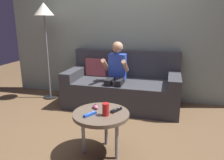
{
  "coord_description": "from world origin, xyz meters",
  "views": [
    {
      "loc": [
        0.77,
        -2.19,
        1.33
      ],
      "look_at": [
        0.08,
        0.4,
        0.6
      ],
      "focal_mm": 35.28,
      "sensor_mm": 36.0,
      "label": 1
    }
  ],
  "objects_px": {
    "coffee_table": "(101,117)",
    "nunchuk_pink": "(95,107)",
    "couch": "(122,87)",
    "game_remote_black_near_edge": "(116,110)",
    "game_remote_blue_far_corner": "(90,114)",
    "soda_can": "(106,109)",
    "person_seated_on_couch": "(116,72)",
    "floor_lamp": "(44,17)"
  },
  "relations": [
    {
      "from": "nunchuk_pink",
      "to": "soda_can",
      "type": "relative_size",
      "value": 0.78
    },
    {
      "from": "coffee_table",
      "to": "game_remote_blue_far_corner",
      "type": "height_order",
      "value": "game_remote_blue_far_corner"
    },
    {
      "from": "nunchuk_pink",
      "to": "soda_can",
      "type": "xyz_separation_m",
      "value": [
        0.15,
        -0.13,
        0.04
      ]
    },
    {
      "from": "nunchuk_pink",
      "to": "floor_lamp",
      "type": "relative_size",
      "value": 0.06
    },
    {
      "from": "coffee_table",
      "to": "nunchuk_pink",
      "type": "relative_size",
      "value": 5.89
    },
    {
      "from": "person_seated_on_couch",
      "to": "game_remote_black_near_edge",
      "type": "distance_m",
      "value": 1.15
    },
    {
      "from": "game_remote_black_near_edge",
      "to": "floor_lamp",
      "type": "relative_size",
      "value": 0.09
    },
    {
      "from": "couch",
      "to": "game_remote_black_near_edge",
      "type": "xyz_separation_m",
      "value": [
        0.22,
        -1.3,
        0.16
      ]
    },
    {
      "from": "coffee_table",
      "to": "soda_can",
      "type": "distance_m",
      "value": 0.13
    },
    {
      "from": "person_seated_on_couch",
      "to": "game_remote_blue_far_corner",
      "type": "relative_size",
      "value": 7.37
    },
    {
      "from": "coffee_table",
      "to": "floor_lamp",
      "type": "bearing_deg",
      "value": 135.3
    },
    {
      "from": "game_remote_black_near_edge",
      "to": "floor_lamp",
      "type": "bearing_deg",
      "value": 139.52
    },
    {
      "from": "couch",
      "to": "nunchuk_pink",
      "type": "relative_size",
      "value": 18.35
    },
    {
      "from": "game_remote_black_near_edge",
      "to": "soda_can",
      "type": "distance_m",
      "value": 0.15
    },
    {
      "from": "person_seated_on_couch",
      "to": "game_remote_blue_far_corner",
      "type": "height_order",
      "value": "person_seated_on_couch"
    },
    {
      "from": "couch",
      "to": "coffee_table",
      "type": "xyz_separation_m",
      "value": [
        0.09,
        -1.37,
        0.11
      ]
    },
    {
      "from": "game_remote_blue_far_corner",
      "to": "floor_lamp",
      "type": "xyz_separation_m",
      "value": [
        -1.3,
        1.46,
        0.92
      ]
    },
    {
      "from": "couch",
      "to": "soda_can",
      "type": "relative_size",
      "value": 14.33
    },
    {
      "from": "nunchuk_pink",
      "to": "couch",
      "type": "bearing_deg",
      "value": 89.96
    },
    {
      "from": "game_remote_black_near_edge",
      "to": "soda_can",
      "type": "relative_size",
      "value": 1.16
    },
    {
      "from": "couch",
      "to": "soda_can",
      "type": "height_order",
      "value": "couch"
    },
    {
      "from": "coffee_table",
      "to": "nunchuk_pink",
      "type": "height_order",
      "value": "nunchuk_pink"
    },
    {
      "from": "game_remote_black_near_edge",
      "to": "game_remote_blue_far_corner",
      "type": "xyz_separation_m",
      "value": [
        -0.22,
        -0.16,
        0.0
      ]
    },
    {
      "from": "couch",
      "to": "coffee_table",
      "type": "relative_size",
      "value": 3.11
    },
    {
      "from": "person_seated_on_couch",
      "to": "game_remote_blue_far_corner",
      "type": "bearing_deg",
      "value": -87.21
    },
    {
      "from": "couch",
      "to": "floor_lamp",
      "type": "height_order",
      "value": "floor_lamp"
    },
    {
      "from": "person_seated_on_couch",
      "to": "coffee_table",
      "type": "bearing_deg",
      "value": -83.07
    },
    {
      "from": "coffee_table",
      "to": "nunchuk_pink",
      "type": "xyz_separation_m",
      "value": [
        -0.09,
        0.08,
        0.07
      ]
    },
    {
      "from": "person_seated_on_couch",
      "to": "soda_can",
      "type": "height_order",
      "value": "person_seated_on_couch"
    },
    {
      "from": "coffee_table",
      "to": "game_remote_black_near_edge",
      "type": "height_order",
      "value": "game_remote_black_near_edge"
    },
    {
      "from": "coffee_table",
      "to": "game_remote_blue_far_corner",
      "type": "relative_size",
      "value": 4.04
    },
    {
      "from": "coffee_table",
      "to": "game_remote_black_near_edge",
      "type": "bearing_deg",
      "value": 28.1
    },
    {
      "from": "person_seated_on_couch",
      "to": "coffee_table",
      "type": "relative_size",
      "value": 1.83
    },
    {
      "from": "coffee_table",
      "to": "floor_lamp",
      "type": "relative_size",
      "value": 0.35
    },
    {
      "from": "person_seated_on_couch",
      "to": "coffee_table",
      "type": "height_order",
      "value": "person_seated_on_couch"
    },
    {
      "from": "nunchuk_pink",
      "to": "game_remote_blue_far_corner",
      "type": "relative_size",
      "value": 0.68
    },
    {
      "from": "couch",
      "to": "game_remote_black_near_edge",
      "type": "relative_size",
      "value": 12.39
    },
    {
      "from": "soda_can",
      "to": "floor_lamp",
      "type": "relative_size",
      "value": 0.08
    },
    {
      "from": "couch",
      "to": "person_seated_on_couch",
      "type": "bearing_deg",
      "value": -106.64
    },
    {
      "from": "nunchuk_pink",
      "to": "game_remote_black_near_edge",
      "type": "bearing_deg",
      "value": -2.38
    },
    {
      "from": "coffee_table",
      "to": "soda_can",
      "type": "relative_size",
      "value": 4.6
    },
    {
      "from": "couch",
      "to": "nunchuk_pink",
      "type": "height_order",
      "value": "couch"
    }
  ]
}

